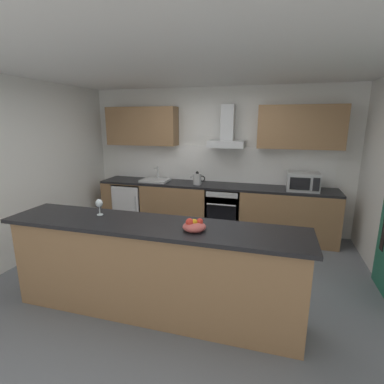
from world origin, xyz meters
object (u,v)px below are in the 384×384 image
(oven, at_px, (224,209))
(wine_glass, at_px, (99,204))
(range_hood, at_px, (227,134))
(sink, at_px, (156,180))
(fruit_bowl, at_px, (194,226))
(refrigerator, at_px, (132,204))
(microwave, at_px, (303,182))
(kettle, at_px, (197,179))

(oven, xyz_separation_m, wine_glass, (-0.97, -2.34, 0.67))
(range_hood, height_order, wine_glass, range_hood)
(sink, bearing_deg, fruit_bowl, -59.88)
(range_hood, distance_m, wine_glass, 2.73)
(refrigerator, distance_m, microwave, 3.16)
(oven, relative_size, range_hood, 1.11)
(fruit_bowl, bearing_deg, sink, 120.12)
(microwave, relative_size, wine_glass, 2.81)
(microwave, xyz_separation_m, wine_glass, (-2.26, -2.31, 0.08))
(refrigerator, relative_size, sink, 1.70)
(range_hood, relative_size, fruit_bowl, 3.27)
(microwave, distance_m, kettle, 1.77)
(refrigerator, xyz_separation_m, fruit_bowl, (1.96, -2.50, 0.63))
(refrigerator, bearing_deg, kettle, -1.33)
(sink, bearing_deg, refrigerator, -178.43)
(range_hood, bearing_deg, kettle, -161.56)
(refrigerator, distance_m, wine_glass, 2.59)
(oven, distance_m, refrigerator, 1.82)
(fruit_bowl, bearing_deg, wine_glass, 171.71)
(microwave, bearing_deg, range_hood, 173.00)
(sink, relative_size, range_hood, 0.69)
(sink, height_order, fruit_bowl, sink)
(fruit_bowl, bearing_deg, refrigerator, 128.09)
(wine_glass, bearing_deg, refrigerator, 109.90)
(oven, bearing_deg, range_hood, 90.00)
(refrigerator, distance_m, sink, 0.71)
(oven, distance_m, range_hood, 1.33)
(kettle, xyz_separation_m, wine_glass, (-0.48, -2.31, 0.13))
(oven, relative_size, kettle, 2.77)
(fruit_bowl, bearing_deg, kettle, 104.32)
(refrigerator, xyz_separation_m, range_hood, (1.82, 0.13, 1.36))
(range_hood, xyz_separation_m, fruit_bowl, (0.14, -2.63, -0.73))
(oven, bearing_deg, microwave, -1.24)
(refrigerator, distance_m, fruit_bowl, 3.24)
(oven, bearing_deg, refrigerator, -179.91)
(oven, relative_size, microwave, 1.60)
(oven, bearing_deg, sink, 179.52)
(sink, bearing_deg, microwave, -0.86)
(wine_glass, bearing_deg, oven, 67.44)
(microwave, xyz_separation_m, fruit_bowl, (-1.14, -2.48, 0.00))
(microwave, bearing_deg, sink, 179.14)
(refrigerator, xyz_separation_m, kettle, (1.33, -0.03, 0.58))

